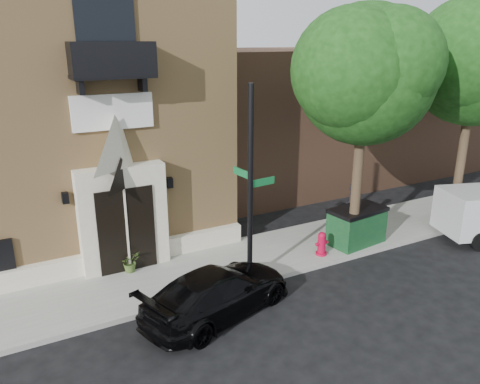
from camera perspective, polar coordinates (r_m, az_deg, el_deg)
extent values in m
plane|color=black|center=(13.13, -5.91, -13.44)|extent=(120.00, 120.00, 0.00)
cube|color=gray|center=(14.64, -4.56, -9.52)|extent=(42.00, 3.00, 0.15)
cube|color=tan|center=(18.60, -24.97, 9.22)|extent=(12.00, 10.00, 9.00)
cube|color=silver|center=(14.80, -21.34, -8.84)|extent=(12.00, 0.30, 0.60)
cube|color=silver|center=(14.46, -14.03, -3.09)|extent=(2.60, 0.55, 3.20)
pyramid|color=silver|center=(13.81, -14.77, 6.04)|extent=(2.60, 0.55, 1.50)
cube|color=black|center=(14.31, -13.64, -4.59)|extent=(1.70, 0.06, 2.60)
cube|color=silver|center=(14.27, -13.59, -4.65)|extent=(0.06, 0.04, 2.60)
cube|color=white|center=(13.85, -15.23, 9.41)|extent=(2.30, 0.10, 1.00)
cube|color=black|center=(13.37, -15.19, 13.44)|extent=(2.20, 0.90, 0.10)
cube|color=black|center=(12.92, -14.89, 15.33)|extent=(2.20, 0.06, 0.90)
cube|color=black|center=(13.14, -19.95, 14.90)|extent=(0.06, 0.90, 0.90)
cube|color=black|center=(13.62, -10.90, 15.71)|extent=(0.06, 0.90, 0.90)
cube|color=black|center=(13.74, -16.06, 18.51)|extent=(1.60, 0.08, 2.20)
cube|color=black|center=(14.05, -20.53, -0.68)|extent=(0.18, 0.18, 0.32)
cube|color=black|center=(14.72, -8.59, 1.14)|extent=(0.18, 0.18, 0.32)
cube|color=brown|center=(25.49, 11.44, 9.58)|extent=(18.00, 8.00, 6.40)
cylinder|color=#38281C|center=(15.54, 13.98, 0.36)|extent=(0.32, 0.32, 4.20)
sphere|color=#12380F|center=(14.88, 15.05, 13.57)|extent=(4.20, 4.20, 4.20)
sphere|color=#12380F|center=(15.67, 16.40, 12.55)|extent=(3.36, 3.36, 3.36)
sphere|color=#12380F|center=(14.25, 13.54, 14.31)|extent=(3.57, 3.57, 3.57)
sphere|color=#12380F|center=(14.49, 17.71, 14.82)|extent=(3.15, 3.15, 3.15)
cylinder|color=#38281C|center=(19.15, 25.25, 2.83)|extent=(0.32, 0.32, 4.42)
sphere|color=#12380F|center=(18.62, 26.85, 14.12)|extent=(4.50, 4.50, 4.50)
sphere|color=#12380F|center=(17.93, 26.13, 14.78)|extent=(3.82, 3.82, 3.83)
imported|color=black|center=(12.38, -2.69, -12.07)|extent=(4.69, 3.01, 1.27)
cylinder|color=black|center=(17.87, 27.19, -5.36)|extent=(0.72, 0.43, 0.68)
cylinder|color=black|center=(19.13, 24.23, -3.43)|extent=(0.72, 0.43, 0.68)
cylinder|color=black|center=(12.83, 1.27, 0.51)|extent=(0.15, 0.15, 5.64)
cube|color=#0F5F2E|center=(13.04, 2.79, 1.22)|extent=(0.80, 0.12, 0.21)
cube|color=#0F5F2E|center=(13.07, 0.21, 2.35)|extent=(0.12, 0.80, 0.21)
cylinder|color=#AA072B|center=(15.63, 9.86, -7.38)|extent=(0.36, 0.36, 0.08)
cylinder|color=#AA072B|center=(15.50, 9.92, -6.33)|extent=(0.26, 0.26, 0.55)
sphere|color=#AA072B|center=(15.38, 9.98, -5.29)|extent=(0.26, 0.26, 0.26)
cylinder|color=#AA072B|center=(15.48, 9.93, -6.17)|extent=(0.45, 0.12, 0.12)
cube|color=#103C20|center=(16.52, 14.01, -4.19)|extent=(1.99, 1.26, 1.15)
cube|color=black|center=(16.30, 14.18, -2.14)|extent=(2.05, 1.31, 0.13)
imported|color=#456027|center=(14.63, -13.26, -8.24)|extent=(0.70, 0.65, 0.65)
imported|color=black|center=(17.64, 13.42, -1.65)|extent=(0.76, 0.74, 1.75)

